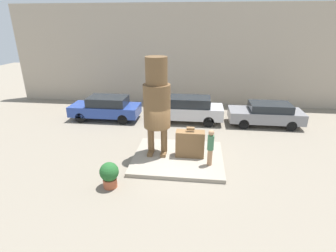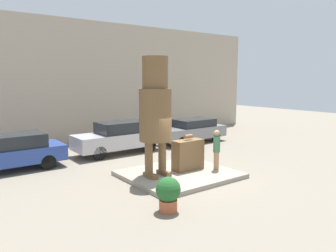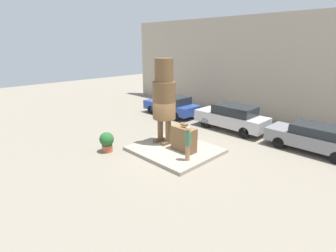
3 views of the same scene
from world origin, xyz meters
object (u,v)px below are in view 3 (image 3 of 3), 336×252
parked_car_silver (232,117)px  tourist (188,142)px  statue_figure (164,95)px  giant_suitcase (184,139)px  parked_car_blue (171,105)px  parked_car_grey (314,137)px  planter_pot (107,141)px

parked_car_silver → tourist: bearing=102.7°
parked_car_silver → statue_figure: bearing=77.1°
giant_suitcase → parked_car_silver: parked_car_silver is taller
parked_car_blue → parked_car_grey: (10.46, 0.11, -0.05)m
tourist → planter_pot: bearing=-154.0°
statue_figure → planter_pot: bearing=-118.0°
parked_car_blue → planter_pot: 8.18m
tourist → parked_car_blue: size_ratio=0.37×
giant_suitcase → planter_pot: 4.07m
statue_figure → parked_car_blue: size_ratio=1.01×
tourist → planter_pot: 4.44m
parked_car_silver → planter_pot: (-2.63, -7.83, -0.30)m
giant_suitcase → parked_car_blue: (-5.85, 5.00, 0.02)m
giant_suitcase → parked_car_silver: bearing=94.6°
statue_figure → planter_pot: (-1.48, -2.79, -2.29)m
parked_car_blue → planter_pot: size_ratio=4.28×
statue_figure → parked_car_grey: size_ratio=1.02×
statue_figure → parked_car_blue: bearing=131.2°
planter_pot → giant_suitcase: bearing=41.4°
statue_figure → parked_car_silver: (1.16, 5.05, -1.99)m
giant_suitcase → parked_car_grey: bearing=48.0°
statue_figure → parked_car_blue: 6.81m
tourist → parked_car_silver: (-1.33, 5.90, -0.21)m
parked_car_blue → giant_suitcase: bearing=139.5°
giant_suitcase → parked_car_silver: 5.17m
parked_car_silver → planter_pot: bearing=71.4°
statue_figure → parked_car_silver: statue_figure is taller
parked_car_grey → planter_pot: parked_car_grey is taller
giant_suitcase → tourist: 1.22m
tourist → parked_car_blue: bearing=139.6°
parked_car_blue → parked_car_silver: 5.44m
statue_figure → parked_car_blue: statue_figure is taller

